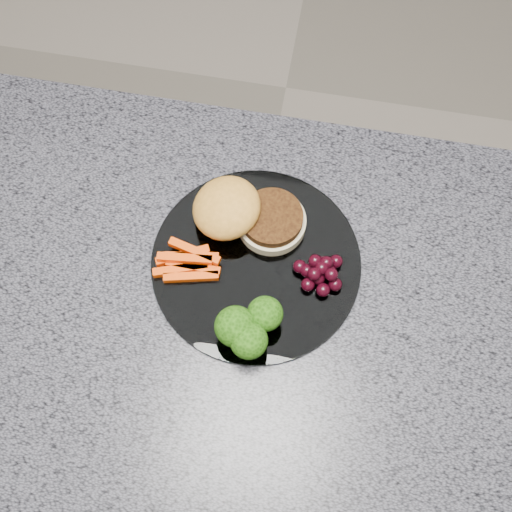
{
  "coord_description": "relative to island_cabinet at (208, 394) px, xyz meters",
  "views": [
    {
      "loc": [
        0.13,
        -0.25,
        1.72
      ],
      "look_at": [
        0.08,
        0.08,
        0.93
      ],
      "focal_mm": 50.0,
      "sensor_mm": 36.0,
      "label": 1
    }
  ],
  "objects": [
    {
      "name": "plate",
      "position": [
        0.08,
        0.08,
        0.47
      ],
      "size": [
        0.26,
        0.26,
        0.01
      ],
      "primitive_type": "cylinder",
      "color": "white",
      "rests_on": "countertop"
    },
    {
      "name": "grape_bunch",
      "position": [
        0.16,
        0.07,
        0.49
      ],
      "size": [
        0.06,
        0.06,
        0.03
      ],
      "rotation": [
        0.0,
        0.0,
        0.41
      ],
      "color": "black",
      "rests_on": "plate"
    },
    {
      "name": "room",
      "position": [
        0.0,
        0.0,
        0.92
      ],
      "size": [
        4.02,
        4.02,
        2.7
      ],
      "color": "#A39889",
      "rests_on": "ground"
    },
    {
      "name": "island_cabinet",
      "position": [
        0.0,
        0.0,
        0.0
      ],
      "size": [
        1.2,
        0.6,
        0.86
      ],
      "primitive_type": "cube",
      "color": "#56341D",
      "rests_on": "ground"
    },
    {
      "name": "broccoli",
      "position": [
        0.08,
        -0.02,
        0.51
      ],
      "size": [
        0.08,
        0.08,
        0.06
      ],
      "rotation": [
        0.0,
        0.0,
        0.41
      ],
      "color": "#517C2D",
      "rests_on": "plate"
    },
    {
      "name": "burger",
      "position": [
        0.05,
        0.13,
        0.5
      ],
      "size": [
        0.16,
        0.11,
        0.05
      ],
      "rotation": [
        0.0,
        0.0,
        0.28
      ],
      "color": "#CBBD8F",
      "rests_on": "plate"
    },
    {
      "name": "carrot_sticks",
      "position": [
        -0.01,
        0.06,
        0.48
      ],
      "size": [
        0.08,
        0.06,
        0.02
      ],
      "rotation": [
        0.0,
        0.0,
        -0.16
      ],
      "color": "#F44604",
      "rests_on": "plate"
    },
    {
      "name": "countertop",
      "position": [
        0.0,
        0.0,
        0.45
      ],
      "size": [
        1.2,
        0.6,
        0.04
      ],
      "primitive_type": "cube",
      "color": "#53535E",
      "rests_on": "island_cabinet"
    }
  ]
}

